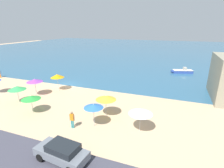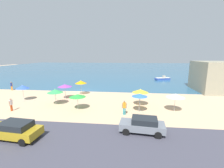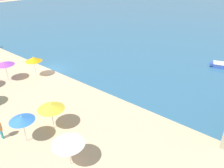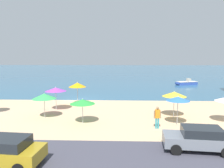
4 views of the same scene
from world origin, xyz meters
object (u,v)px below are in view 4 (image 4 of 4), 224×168
at_px(beach_umbrella_7, 174,94).
at_px(skiff_nearshore, 187,83).
at_px(beach_umbrella_6, 82,102).
at_px(beach_umbrella_2, 77,85).
at_px(bather_0, 157,116).
at_px(parked_car_2, 1,151).
at_px(beach_umbrella_5, 178,99).
at_px(beach_umbrella_4, 56,89).
at_px(beach_umbrella_1, 44,96).
at_px(parked_car_1, 199,138).

relative_size(beach_umbrella_7, skiff_nearshore, 0.54).
bearing_deg(beach_umbrella_6, skiff_nearshore, 57.14).
distance_m(beach_umbrella_2, bather_0, 11.90).
distance_m(parked_car_2, skiff_nearshore, 38.98).
relative_size(beach_umbrella_2, parked_car_2, 0.58).
distance_m(beach_umbrella_5, parked_car_2, 13.54).
bearing_deg(beach_umbrella_4, skiff_nearshore, 46.39).
distance_m(beach_umbrella_4, beach_umbrella_7, 12.28).
bearing_deg(beach_umbrella_7, bather_0, -121.56).
xyz_separation_m(beach_umbrella_5, bather_0, (-1.88, -1.07, -1.23)).
bearing_deg(skiff_nearshore, beach_umbrella_6, -122.86).
xyz_separation_m(beach_umbrella_1, skiff_nearshore, (20.68, 24.32, -1.63)).
bearing_deg(beach_umbrella_2, parked_car_1, -52.17).
bearing_deg(beach_umbrella_2, beach_umbrella_7, -26.10).
height_order(beach_umbrella_2, bather_0, beach_umbrella_2).
bearing_deg(beach_umbrella_1, beach_umbrella_7, 3.28).
relative_size(beach_umbrella_7, parked_car_1, 0.59).
bearing_deg(parked_car_1, beach_umbrella_4, 139.75).
bearing_deg(beach_umbrella_1, skiff_nearshore, 49.62).
bearing_deg(parked_car_2, skiff_nearshore, 59.41).
distance_m(beach_umbrella_7, parked_car_2, 15.26).
relative_size(beach_umbrella_5, bather_0, 1.38).
bearing_deg(bather_0, beach_umbrella_7, 58.44).
bearing_deg(skiff_nearshore, beach_umbrella_1, -130.38).
xyz_separation_m(beach_umbrella_1, beach_umbrella_7, (12.34, 0.71, 0.16)).
distance_m(beach_umbrella_5, parked_car_1, 5.47).
relative_size(bather_0, parked_car_2, 0.39).
height_order(bather_0, skiff_nearshore, bather_0).
relative_size(parked_car_2, skiff_nearshore, 1.01).
bearing_deg(beach_umbrella_2, bather_0, -46.58).
bearing_deg(beach_umbrella_2, beach_umbrella_6, -75.74).
relative_size(beach_umbrella_6, parked_car_2, 0.46).
distance_m(bather_0, parked_car_2, 11.31).
bearing_deg(bather_0, beach_umbrella_6, 169.12).
bearing_deg(beach_umbrella_4, beach_umbrella_6, -50.96).
height_order(beach_umbrella_5, parked_car_1, beach_umbrella_5).
distance_m(beach_umbrella_1, parked_car_2, 9.35).
bearing_deg(beach_umbrella_1, beach_umbrella_6, -22.61).
xyz_separation_m(beach_umbrella_5, parked_car_1, (-0.07, -5.28, -1.42)).
bearing_deg(beach_umbrella_1, parked_car_2, -84.80).
height_order(beach_umbrella_1, parked_car_2, beach_umbrella_1).
bearing_deg(beach_umbrella_6, beach_umbrella_4, 129.04).
xyz_separation_m(beach_umbrella_1, bather_0, (10.17, -2.83, -1.04)).
bearing_deg(skiff_nearshore, parked_car_1, -105.51).
height_order(beach_umbrella_6, bather_0, beach_umbrella_6).
distance_m(parked_car_1, parked_car_2, 11.35).
distance_m(beach_umbrella_6, parked_car_2, 8.27).
bearing_deg(skiff_nearshore, beach_umbrella_5, -108.33).
height_order(beach_umbrella_6, parked_car_1, beach_umbrella_6).
xyz_separation_m(beach_umbrella_6, parked_car_1, (8.06, -5.41, -1.08)).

